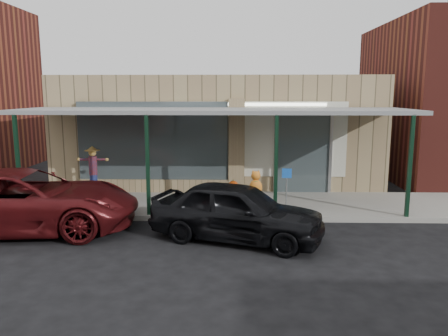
{
  "coord_description": "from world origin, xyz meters",
  "views": [
    {
      "loc": [
        0.69,
        -9.89,
        3.6
      ],
      "look_at": [
        0.34,
        2.6,
        1.44
      ],
      "focal_mm": 35.0,
      "sensor_mm": 36.0,
      "label": 1
    }
  ],
  "objects_px": {
    "barrel_pumpkin": "(233,193)",
    "car_maroon": "(24,201)",
    "parked_sedan": "(237,211)",
    "barrel_scarecrow": "(94,180)",
    "handicap_sign": "(287,185)"
  },
  "relations": [
    {
      "from": "car_maroon",
      "to": "parked_sedan",
      "type": "bearing_deg",
      "value": -102.1
    },
    {
      "from": "barrel_pumpkin",
      "to": "handicap_sign",
      "type": "height_order",
      "value": "handicap_sign"
    },
    {
      "from": "car_maroon",
      "to": "handicap_sign",
      "type": "bearing_deg",
      "value": -85.32
    },
    {
      "from": "barrel_scarecrow",
      "to": "barrel_pumpkin",
      "type": "relative_size",
      "value": 2.29
    },
    {
      "from": "barrel_scarecrow",
      "to": "car_maroon",
      "type": "distance_m",
      "value": 3.2
    },
    {
      "from": "barrel_pumpkin",
      "to": "car_maroon",
      "type": "distance_m",
      "value": 6.14
    },
    {
      "from": "barrel_pumpkin",
      "to": "car_maroon",
      "type": "xyz_separation_m",
      "value": [
        -5.44,
        -2.81,
        0.41
      ]
    },
    {
      "from": "handicap_sign",
      "to": "parked_sedan",
      "type": "relative_size",
      "value": 0.29
    },
    {
      "from": "handicap_sign",
      "to": "car_maroon",
      "type": "height_order",
      "value": "car_maroon"
    },
    {
      "from": "barrel_scarecrow",
      "to": "parked_sedan",
      "type": "xyz_separation_m",
      "value": [
        4.74,
        -3.65,
        -0.0
      ]
    },
    {
      "from": "barrel_pumpkin",
      "to": "car_maroon",
      "type": "relative_size",
      "value": 0.13
    },
    {
      "from": "barrel_scarecrow",
      "to": "barrel_pumpkin",
      "type": "height_order",
      "value": "barrel_scarecrow"
    },
    {
      "from": "barrel_pumpkin",
      "to": "handicap_sign",
      "type": "bearing_deg",
      "value": -43.29
    },
    {
      "from": "barrel_pumpkin",
      "to": "barrel_scarecrow",
      "type": "bearing_deg",
      "value": 176.54
    },
    {
      "from": "handicap_sign",
      "to": "car_maroon",
      "type": "bearing_deg",
      "value": -165.36
    }
  ]
}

